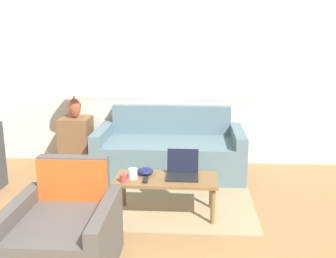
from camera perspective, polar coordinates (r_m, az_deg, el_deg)
The scene contains 12 objects.
wall_back at distance 5.43m, azimuth 0.63°, elevation 8.55°, with size 6.90×0.06×2.60m.
rug at distance 4.64m, azimuth 0.24°, elevation -8.98°, with size 1.85×1.99×0.01m.
couch at distance 5.17m, azimuth 0.27°, elevation -3.44°, with size 1.89×0.90×0.84m.
armchair at distance 3.24m, azimuth -14.83°, elevation -14.99°, with size 0.78×0.85×0.82m.
side_table at distance 5.54m, azimuth -13.15°, elevation -1.86°, with size 0.40×0.40×0.69m.
table_lamp at distance 5.39m, azimuth -13.58°, elevation 5.69°, with size 0.38×0.38×0.56m.
coffee_table at distance 3.97m, azimuth -0.29°, elevation -7.75°, with size 1.03×0.46×0.39m.
laptop at distance 3.98m, azimuth 2.11°, elevation -6.07°, with size 0.32×0.31×0.25m.
cup_navy at distance 3.86m, azimuth -6.49°, elevation -7.11°, with size 0.07×0.07×0.08m.
cup_yellow at distance 3.93m, azimuth -5.14°, elevation -6.47°, with size 0.09×0.09×0.10m.
snack_bowl at distance 4.04m, azimuth -3.31°, elevation -6.14°, with size 0.17×0.17×0.07m.
tv_remote at distance 3.88m, azimuth -3.29°, elevation -7.36°, with size 0.05×0.15×0.02m.
Camera 1 is at (0.30, -1.35, 1.80)m, focal length 42.00 mm.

